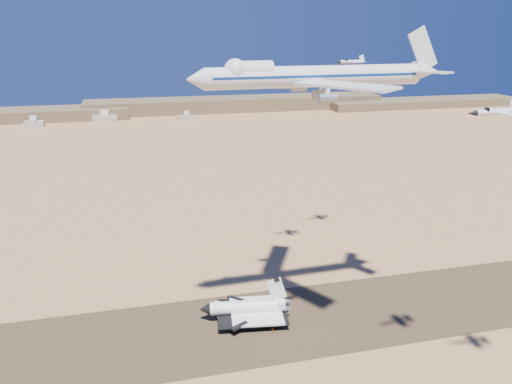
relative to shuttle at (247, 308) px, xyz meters
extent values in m
plane|color=#A97A4B|center=(-10.94, -5.47, -4.72)|extent=(1200.00, 1200.00, 0.00)
cube|color=#4F3C27|center=(-10.94, -5.47, -4.69)|extent=(600.00, 50.00, 0.06)
cube|color=brown|center=(109.06, 534.53, 4.28)|extent=(420.00, 60.00, 18.00)
cube|color=brown|center=(389.06, 504.53, 0.78)|extent=(300.00, 60.00, 11.00)
cube|color=#B3AC9E|center=(-150.94, 464.53, -1.47)|extent=(22.00, 14.00, 6.50)
cube|color=#B3AC9E|center=(-70.94, 479.53, -0.97)|extent=(30.00, 15.00, 7.50)
cube|color=#B3AC9E|center=(29.06, 469.53, -1.97)|extent=(19.00, 12.50, 5.50)
cylinder|color=white|center=(0.08, -0.01, 0.67)|extent=(29.12, 8.78, 5.02)
cone|color=black|center=(-16.11, 2.15, 0.67)|extent=(4.63, 5.27, 4.77)
sphere|color=white|center=(-11.48, 1.53, 1.38)|extent=(4.67, 4.67, 4.67)
cube|color=white|center=(3.64, -0.49, -1.40)|extent=(22.42, 23.96, 0.81)
cube|color=black|center=(1.86, -0.25, -1.80)|extent=(29.53, 24.91, 0.45)
cube|color=white|center=(11.64, -1.55, 7.66)|extent=(8.33, 1.72, 10.34)
cylinder|color=gray|center=(-11.48, 1.53, -3.28)|extent=(0.32, 0.32, 2.87)
cylinder|color=black|center=(-11.48, 1.53, -4.22)|extent=(1.03, 0.53, 0.99)
cylinder|color=gray|center=(4.82, -5.17, -3.28)|extent=(0.32, 0.32, 2.87)
cylinder|color=black|center=(4.82, -5.17, -4.22)|extent=(1.03, 0.53, 0.99)
cylinder|color=gray|center=(6.01, 3.72, -3.28)|extent=(0.32, 0.32, 2.87)
cylinder|color=black|center=(6.01, 3.72, -4.22)|extent=(1.03, 0.53, 0.99)
cylinder|color=white|center=(20.41, -12.91, 89.37)|extent=(72.81, 9.42, 6.83)
cone|color=white|center=(-18.54, -14.30, 89.37)|extent=(5.58, 7.02, 6.83)
sphere|color=white|center=(-6.26, -13.86, 91.83)|extent=(7.05, 7.05, 7.05)
cube|color=white|center=(23.16, -29.90, 88.09)|extent=(24.36, 32.54, 0.75)
cube|color=white|center=(21.94, 4.25, 88.09)|extent=(22.66, 33.01, 0.75)
cube|color=white|center=(59.08, -18.47, 90.44)|extent=(11.21, 13.07, 0.53)
cube|color=white|center=(58.58, -4.60, 90.44)|extent=(10.69, 13.13, 0.53)
cube|color=white|center=(58.83, -11.53, 97.38)|extent=(12.19, 1.18, 15.26)
cylinder|color=gray|center=(18.62, -22.59, 84.89)|extent=(5.43, 2.96, 2.78)
cylinder|color=gray|center=(16.83, -32.27, 84.89)|extent=(5.43, 2.96, 2.78)
cylinder|color=gray|center=(17.94, -3.38, 84.89)|extent=(5.43, 2.96, 2.78)
cylinder|color=gray|center=(15.46, 6.15, 84.89)|extent=(5.43, 2.96, 2.78)
imported|color=#E1590D|center=(7.36, -8.36, -3.85)|extent=(0.52, 0.67, 1.62)
imported|color=#E1590D|center=(8.13, -8.78, -3.82)|extent=(0.52, 0.84, 1.67)
imported|color=#E1590D|center=(7.30, -11.65, -3.86)|extent=(1.05, 0.91, 1.60)
cylinder|color=white|center=(52.24, -58.81, 83.72)|extent=(13.27, 3.04, 1.54)
cone|color=black|center=(44.39, -59.72, 83.72)|extent=(3.00, 1.75, 1.43)
sphere|color=black|center=(48.97, -59.19, 84.26)|extent=(1.54, 1.54, 1.54)
cube|color=white|center=(53.33, -58.69, 83.50)|extent=(4.83, 9.17, 0.27)
cylinder|color=white|center=(37.60, 36.15, 86.56)|extent=(12.10, 1.70, 1.41)
cone|color=black|center=(30.36, 36.33, 86.56)|extent=(2.65, 1.37, 1.31)
sphere|color=black|center=(34.58, 36.23, 87.06)|extent=(1.41, 1.41, 1.41)
cube|color=white|center=(38.61, 36.13, 86.36)|extent=(3.72, 8.13, 0.25)
cube|color=white|center=(42.63, 36.03, 86.56)|extent=(2.33, 5.08, 0.20)
cube|color=white|center=(42.83, 36.03, 87.97)|extent=(3.05, 0.33, 3.40)
cylinder|color=white|center=(62.66, 52.86, 89.81)|extent=(12.45, 3.24, 1.44)
cone|color=black|center=(55.32, 51.77, 89.81)|extent=(2.85, 1.72, 1.34)
sphere|color=black|center=(59.60, 52.41, 90.32)|extent=(1.44, 1.44, 1.44)
cube|color=white|center=(63.68, 53.01, 89.60)|extent=(4.78, 8.69, 0.26)
cube|color=white|center=(67.76, 53.62, 89.81)|extent=(3.00, 5.43, 0.21)
cube|color=white|center=(67.96, 53.65, 91.25)|extent=(3.12, 0.71, 3.49)
camera|label=1|loc=(-37.93, -167.20, 103.24)|focal=35.00mm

